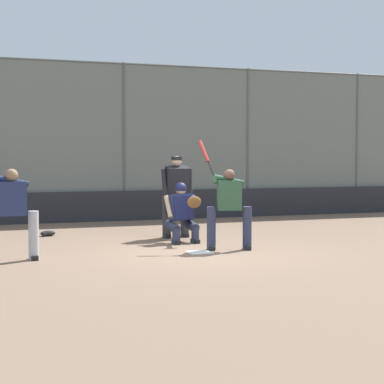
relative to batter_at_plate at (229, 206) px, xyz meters
The scene contains 10 objects.
ground_plane 1.05m from the batter_at_plate, 13.93° to the left, with size 160.00×160.00×0.00m, color #7A604C.
home_plate_marker 1.05m from the batter_at_plate, 13.93° to the left, with size 0.43×0.43×0.01m, color white.
backstop_fence 6.26m from the batter_at_plate, 84.04° to the right, with size 22.07×0.08×4.28m.
padding_wall 6.01m from the batter_at_plate, 83.94° to the right, with size 21.55×0.18×0.80m, color #28282D.
bleachers_beyond 9.44m from the batter_at_plate, 70.93° to the right, with size 15.39×3.05×1.80m.
batter_at_plate is the anchor object (origin of this frame).
catcher_behind_plate 1.34m from the batter_at_plate, 66.86° to the right, with size 0.67×0.78×1.22m.
umpire_home 2.07m from the batter_at_plate, 79.07° to the right, with size 0.72×0.44×1.76m.
batter_on_deck 3.92m from the batter_at_plate, ahead, with size 1.03×0.58×2.10m.
fielding_glove_on_dirt 4.45m from the batter_at_plate, 46.66° to the right, with size 0.33×0.25×0.12m.
Camera 1 is at (3.84, 10.94, 1.77)m, focal length 60.00 mm.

